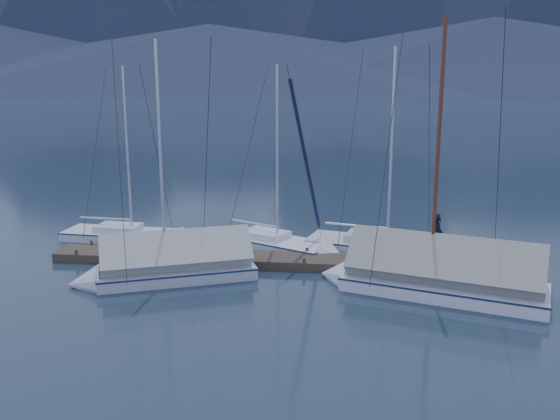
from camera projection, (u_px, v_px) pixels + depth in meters
The scene contains 9 objects.
ground at pixel (273, 282), 21.16m from camera, with size 1000.00×1000.00×0.00m, color #15232F.
dock at pixel (280, 262), 23.08m from camera, with size 18.00×1.50×0.54m.
mooring_posts at pixel (267, 256), 23.08m from camera, with size 15.12×1.52×0.35m.
sailboat_open_left at pixel (142, 237), 26.55m from camera, with size 6.47×2.73×8.41m.
sailboat_open_mid at pixel (286, 247), 25.05m from camera, with size 6.48×4.52×8.43m.
sailboat_open_right at pixel (399, 250), 24.55m from camera, with size 7.21×3.62×9.18m.
sailboat_covered_near at pixel (426, 277), 20.13m from camera, with size 8.05×4.52×10.02m.
sailboat_covered_far at pixel (162, 268), 21.30m from camera, with size 6.83×4.37×9.24m.
person at pixel (437, 237), 22.41m from camera, with size 0.66×0.43×1.82m, color black.
Camera 1 is at (2.69, -19.92, 7.12)m, focal length 38.00 mm.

